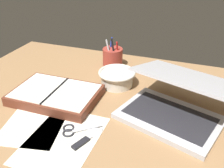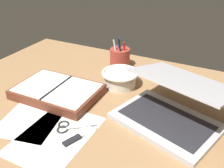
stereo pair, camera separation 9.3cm
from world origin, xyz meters
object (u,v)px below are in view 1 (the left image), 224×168
pen_cup (113,57)px  scissors (73,130)px  planner (56,95)px  bowl (117,77)px  laptop (175,103)px

pen_cup → scissors: 50.54cm
pen_cup → planner: pen_cup is taller
bowl → scissors: (-3.55, -33.06, -3.30)cm
pen_cup → planner: (-10.56, -35.48, -2.71)cm
laptop → bowl: laptop is taller
scissors → laptop: bearing=6.9°
scissors → planner: bearing=108.6°
bowl → pen_cup: 18.91cm
pen_cup → scissors: bearing=-84.9°
laptop → scissors: laptop is taller
planner → bowl: bearing=44.3°
bowl → scissors: bearing=-96.1°
bowl → pen_cup: size_ratio=1.03×
bowl → pen_cup: (-8.03, 17.10, 1.00)cm
pen_cup → scissors: pen_cup is taller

